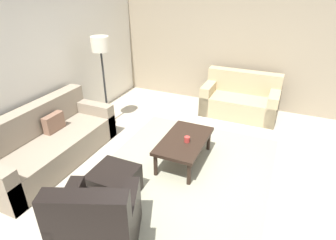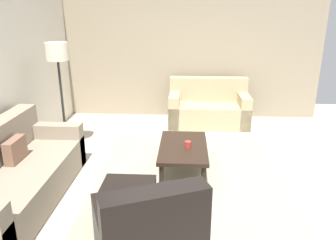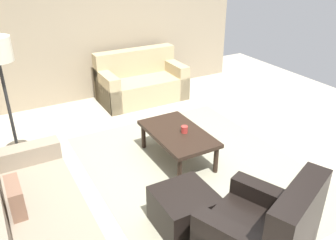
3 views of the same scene
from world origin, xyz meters
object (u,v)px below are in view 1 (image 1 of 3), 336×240
at_px(couch_loveseat, 240,100).
at_px(lamp_standing, 101,54).
at_px(armchair_leather, 98,228).
at_px(coffee_table, 184,142).
at_px(cup, 187,139).
at_px(ottoman, 114,183).
at_px(couch_main, 46,144).

relative_size(couch_loveseat, lamp_standing, 0.89).
relative_size(couch_loveseat, armchair_leather, 1.46).
xyz_separation_m(coffee_table, cup, (-0.06, -0.06, 0.10)).
relative_size(ottoman, coffee_table, 0.51).
height_order(couch_loveseat, ottoman, couch_loveseat).
xyz_separation_m(couch_loveseat, lamp_standing, (-1.53, 2.32, 1.11)).
bearing_deg(cup, lamp_standing, 70.76).
distance_m(couch_main, couch_loveseat, 3.87).
xyz_separation_m(cup, lamp_standing, (0.67, 1.92, 0.95)).
bearing_deg(coffee_table, lamp_standing, 71.74).
height_order(armchair_leather, coffee_table, armchair_leather).
xyz_separation_m(couch_main, couch_loveseat, (2.98, -2.46, 0.00)).
relative_size(couch_main, cup, 25.34).
height_order(couch_loveseat, cup, couch_loveseat).
height_order(couch_main, ottoman, couch_main).
distance_m(couch_main, ottoman, 1.46).
bearing_deg(lamp_standing, coffee_table, -108.26).
xyz_separation_m(couch_main, ottoman, (-0.26, -1.43, -0.10)).
xyz_separation_m(couch_loveseat, ottoman, (-3.24, 1.04, -0.10)).
distance_m(couch_main, lamp_standing, 1.83).
height_order(ottoman, lamp_standing, lamp_standing).
bearing_deg(ottoman, couch_loveseat, -17.74).
xyz_separation_m(armchair_leather, lamp_standing, (2.48, 1.59, 1.10)).
relative_size(couch_loveseat, cup, 17.34).
bearing_deg(coffee_table, couch_main, 112.69).
distance_m(armchair_leather, cup, 1.84).
height_order(coffee_table, cup, cup).
distance_m(armchair_leather, coffee_table, 1.88).
bearing_deg(armchair_leather, ottoman, 22.09).
height_order(couch_main, lamp_standing, lamp_standing).
distance_m(couch_loveseat, cup, 2.24).
height_order(armchair_leather, ottoman, armchair_leather).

